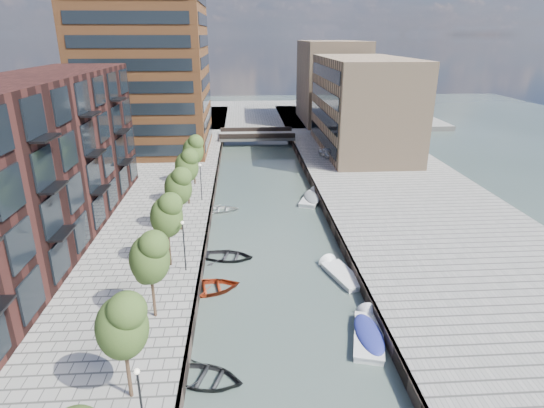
{
  "coord_description": "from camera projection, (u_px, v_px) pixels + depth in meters",
  "views": [
    {
      "loc": [
        -2.61,
        -7.57,
        18.12
      ],
      "look_at": [
        0.0,
        31.52,
        3.5
      ],
      "focal_mm": 30.0,
      "sensor_mm": 36.0,
      "label": 1
    }
  ],
  "objects": [
    {
      "name": "motorboat_3",
      "position": [
        369.0,
        332.0,
        29.12
      ],
      "size": [
        3.06,
        5.51,
        1.74
      ],
      "color": "white",
      "rests_on": "ground"
    },
    {
      "name": "motorboat_4",
      "position": [
        312.0,
        198.0,
        53.08
      ],
      "size": [
        3.72,
        5.73,
        1.81
      ],
      "color": "silver",
      "rests_on": "ground"
    },
    {
      "name": "tan_block_near",
      "position": [
        363.0,
        105.0,
        69.73
      ],
      "size": [
        12.0,
        25.0,
        14.0
      ],
      "primitive_type": "cube",
      "color": "tan",
      "rests_on": "quay_right"
    },
    {
      "name": "quay_wall_right",
      "position": [
        321.0,
        201.0,
        51.17
      ],
      "size": [
        0.25,
        140.0,
        1.0
      ],
      "primitive_type": "cube",
      "color": "#332823",
      "rests_on": "ground"
    },
    {
      "name": "water",
      "position": [
        267.0,
        207.0,
        50.97
      ],
      "size": [
        300.0,
        300.0,
        0.0
      ],
      "primitive_type": "plane",
      "color": "#38473F",
      "rests_on": "ground"
    },
    {
      "name": "sloop_3",
      "position": [
        221.0,
        211.0,
        49.76
      ],
      "size": [
        4.12,
        3.01,
        0.83
      ],
      "primitive_type": "imported",
      "rotation": [
        0.0,
        0.0,
        1.61
      ],
      "color": "silver",
      "rests_on": "ground"
    },
    {
      "name": "motorboat_2",
      "position": [
        339.0,
        273.0,
        36.62
      ],
      "size": [
        3.14,
        5.2,
        1.64
      ],
      "color": "white",
      "rests_on": "ground"
    },
    {
      "name": "tree_5",
      "position": [
        187.0,
        165.0,
        47.65
      ],
      "size": [
        2.5,
        2.5,
        5.95
      ],
      "color": "#382619",
      "rests_on": "quay_left"
    },
    {
      "name": "tan_block_far",
      "position": [
        331.0,
        82.0,
        93.69
      ],
      "size": [
        12.0,
        20.0,
        16.0
      ],
      "primitive_type": "cube",
      "color": "tan",
      "rests_on": "quay_right"
    },
    {
      "name": "tree_6",
      "position": [
        193.0,
        149.0,
        54.19
      ],
      "size": [
        2.5,
        2.5,
        5.95
      ],
      "color": "#382619",
      "rests_on": "quay_left"
    },
    {
      "name": "lamp_1",
      "position": [
        184.0,
        241.0,
        34.33
      ],
      "size": [
        0.24,
        0.24,
        4.12
      ],
      "color": "black",
      "rests_on": "quay_left"
    },
    {
      "name": "sloop_0",
      "position": [
        206.0,
        381.0,
        25.31
      ],
      "size": [
        5.17,
        4.36,
        0.91
      ],
      "primitive_type": "imported",
      "rotation": [
        0.0,
        0.0,
        1.26
      ],
      "color": "black",
      "rests_on": "ground"
    },
    {
      "name": "tree_1",
      "position": [
        122.0,
        324.0,
        21.47
      ],
      "size": [
        2.5,
        2.5,
        5.95
      ],
      "color": "#382619",
      "rests_on": "quay_left"
    },
    {
      "name": "sloop_4",
      "position": [
        228.0,
        259.0,
        39.17
      ],
      "size": [
        4.89,
        3.91,
        0.91
      ],
      "primitive_type": "imported",
      "rotation": [
        0.0,
        0.0,
        1.38
      ],
      "color": "black",
      "rests_on": "ground"
    },
    {
      "name": "bridge",
      "position": [
        257.0,
        136.0,
        80.4
      ],
      "size": [
        13.0,
        6.0,
        1.3
      ],
      "color": "gray",
      "rests_on": "ground"
    },
    {
      "name": "car",
      "position": [
        327.0,
        153.0,
        67.52
      ],
      "size": [
        2.41,
        4.07,
        1.3
      ],
      "primitive_type": "imported",
      "rotation": [
        0.0,
        0.0,
        0.24
      ],
      "color": "silver",
      "rests_on": "quay_right"
    },
    {
      "name": "lamp_0",
      "position": [
        141.0,
        400.0,
        19.38
      ],
      "size": [
        0.24,
        0.24,
        4.12
      ],
      "color": "black",
      "rests_on": "quay_left"
    },
    {
      "name": "tree_3",
      "position": [
        166.0,
        214.0,
        34.56
      ],
      "size": [
        2.5,
        2.5,
        5.95
      ],
      "color": "#382619",
      "rests_on": "quay_left"
    },
    {
      "name": "tree_2",
      "position": [
        149.0,
        256.0,
        28.02
      ],
      "size": [
        2.5,
        2.5,
        5.95
      ],
      "color": "#382619",
      "rests_on": "quay_left"
    },
    {
      "name": "far_closure",
      "position": [
        253.0,
        115.0,
        106.88
      ],
      "size": [
        80.0,
        40.0,
        1.0
      ],
      "primitive_type": "cube",
      "color": "gray",
      "rests_on": "ground"
    },
    {
      "name": "tower",
      "position": [
        143.0,
        50.0,
        67.68
      ],
      "size": [
        18.0,
        18.0,
        30.0
      ],
      "primitive_type": "cube",
      "color": "brown",
      "rests_on": "quay_left"
    },
    {
      "name": "quay_right",
      "position": [
        407.0,
        199.0,
        51.79
      ],
      "size": [
        20.0,
        140.0,
        1.0
      ],
      "primitive_type": "cube",
      "color": "gray",
      "rests_on": "ground"
    },
    {
      "name": "sloop_2",
      "position": [
        209.0,
        291.0,
        34.25
      ],
      "size": [
        5.43,
        4.34,
        1.01
      ],
      "primitive_type": "imported",
      "rotation": [
        0.0,
        0.0,
        1.77
      ],
      "color": "maroon",
      "rests_on": "ground"
    },
    {
      "name": "apartment_block",
      "position": [
        32.0,
        165.0,
        37.58
      ],
      "size": [
        8.0,
        38.0,
        14.0
      ],
      "primitive_type": "cube",
      "color": "black",
      "rests_on": "quay_left"
    },
    {
      "name": "quay_wall_left",
      "position": [
        212.0,
        204.0,
        50.41
      ],
      "size": [
        0.25,
        140.0,
        1.0
      ],
      "primitive_type": "cube",
      "color": "#332823",
      "rests_on": "ground"
    },
    {
      "name": "lamp_2",
      "position": [
        201.0,
        178.0,
        49.29
      ],
      "size": [
        0.24,
        0.24,
        4.12
      ],
      "color": "black",
      "rests_on": "quay_left"
    },
    {
      "name": "tree_4",
      "position": [
        178.0,
        186.0,
        41.1
      ],
      "size": [
        2.5,
        2.5,
        5.95
      ],
      "color": "#382619",
      "rests_on": "quay_left"
    }
  ]
}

